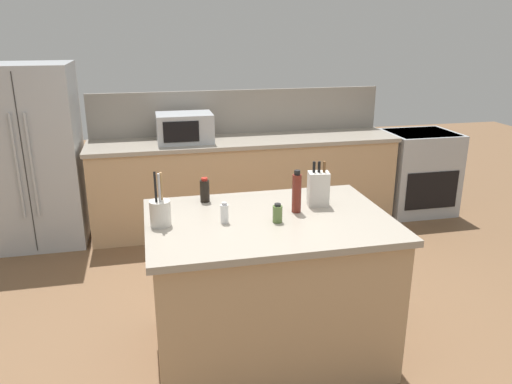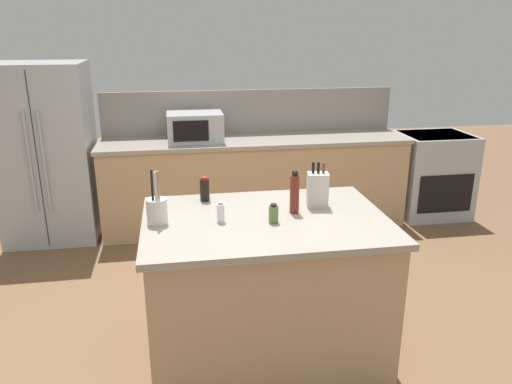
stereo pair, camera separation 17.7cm
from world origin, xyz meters
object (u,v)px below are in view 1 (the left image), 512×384
at_px(microwave, 185,128).
at_px(knife_block, 318,188).
at_px(soy_sauce_bottle, 205,190).
at_px(vinegar_bottle, 297,193).
at_px(salt_shaker, 224,213).
at_px(spice_jar_oregano, 277,214).
at_px(range_oven, 418,172).
at_px(refrigerator, 33,156).
at_px(utensil_crock, 160,212).

bearing_deg(microwave, knife_block, -71.97).
height_order(soy_sauce_bottle, vinegar_bottle, vinegar_bottle).
xyz_separation_m(knife_block, salt_shaker, (-0.63, -0.17, -0.05)).
xyz_separation_m(spice_jar_oregano, salt_shaker, (-0.30, 0.06, 0.01)).
bearing_deg(range_oven, salt_shaker, -139.22).
bearing_deg(soy_sauce_bottle, vinegar_bottle, -30.86).
xyz_separation_m(range_oven, knife_block, (-1.94, -2.05, 0.59)).
bearing_deg(range_oven, spice_jar_oregano, -134.87).
bearing_deg(salt_shaker, vinegar_bottle, 9.83).
relative_size(refrigerator, utensil_crock, 5.37).
distance_m(salt_shaker, soy_sauce_bottle, 0.40).
relative_size(knife_block, spice_jar_oregano, 2.53).
height_order(refrigerator, spice_jar_oregano, refrigerator).
relative_size(salt_shaker, vinegar_bottle, 0.47).
bearing_deg(microwave, spice_jar_oregano, -81.51).
relative_size(refrigerator, knife_block, 5.93).
relative_size(spice_jar_oregano, salt_shaker, 0.92).
bearing_deg(soy_sauce_bottle, knife_block, -18.23).
xyz_separation_m(microwave, utensil_crock, (-0.33, -2.18, -0.06)).
height_order(knife_block, vinegar_bottle, knife_block).
bearing_deg(salt_shaker, refrigerator, 123.09).
bearing_deg(knife_block, spice_jar_oregano, -136.40).
distance_m(refrigerator, soy_sauce_bottle, 2.35).
bearing_deg(vinegar_bottle, microwave, 103.11).
xyz_separation_m(utensil_crock, salt_shaker, (0.37, -0.04, -0.02)).
bearing_deg(spice_jar_oregano, range_oven, 45.13).
xyz_separation_m(refrigerator, salt_shaker, (1.48, -2.27, 0.14)).
distance_m(refrigerator, microwave, 1.46).
bearing_deg(knife_block, microwave, 117.23).
bearing_deg(utensil_crock, vinegar_bottle, 2.92).
bearing_deg(utensil_crock, soy_sauce_bottle, 49.96).
relative_size(spice_jar_oregano, vinegar_bottle, 0.43).
height_order(range_oven, salt_shaker, salt_shaker).
height_order(range_oven, spice_jar_oregano, spice_jar_oregano).
relative_size(microwave, knife_block, 1.88).
relative_size(range_oven, salt_shaker, 7.34).
relative_size(range_oven, soy_sauce_bottle, 5.68).
distance_m(range_oven, soy_sauce_bottle, 3.25).
height_order(microwave, salt_shaker, microwave).
xyz_separation_m(knife_block, soy_sauce_bottle, (-0.70, 0.23, -0.04)).
xyz_separation_m(salt_shaker, vinegar_bottle, (0.46, 0.08, 0.07)).
bearing_deg(knife_block, utensil_crock, -163.51).
bearing_deg(salt_shaker, knife_block, 14.66).
bearing_deg(spice_jar_oregano, vinegar_bottle, 41.41).
xyz_separation_m(salt_shaker, soy_sauce_bottle, (-0.07, 0.39, 0.02)).
height_order(range_oven, knife_block, knife_block).
bearing_deg(refrigerator, salt_shaker, -56.91).
bearing_deg(utensil_crock, range_oven, 36.59).
relative_size(knife_block, salt_shaker, 2.31).
height_order(utensil_crock, spice_jar_oregano, utensil_crock).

